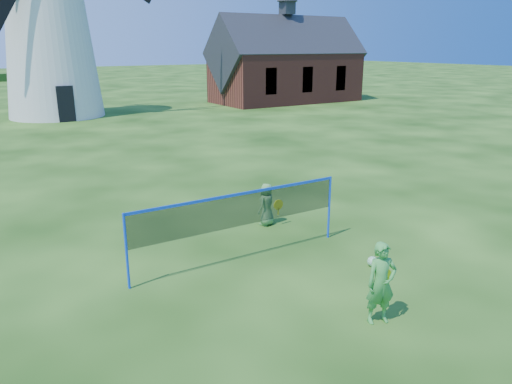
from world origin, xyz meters
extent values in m
plane|color=black|center=(0.00, 0.00, 0.00)|extent=(220.00, 220.00, 0.00)
cube|color=black|center=(0.95, 23.80, 1.10)|extent=(1.00, 0.12, 2.20)
cube|color=black|center=(0.95, 24.41, 5.00)|extent=(0.70, 0.12, 0.90)
cube|color=maroon|center=(19.18, 26.16, 1.97)|extent=(11.85, 5.92, 3.95)
cube|color=#2D3035|center=(19.18, 26.16, 3.95)|extent=(12.44, 6.03, 6.03)
cube|color=#2D3035|center=(19.18, 26.16, 7.46)|extent=(0.99, 0.99, 0.99)
cube|color=black|center=(15.72, 23.25, 1.97)|extent=(0.99, 0.10, 1.97)
cube|color=black|center=(19.18, 23.25, 1.97)|extent=(0.99, 0.10, 1.97)
cube|color=black|center=(22.63, 23.25, 1.97)|extent=(0.99, 0.10, 1.97)
cylinder|color=blue|center=(-2.71, 0.50, 0.78)|extent=(0.05, 0.05, 1.55)
cylinder|color=blue|center=(2.29, 0.50, 0.78)|extent=(0.05, 0.05, 1.55)
cube|color=black|center=(-0.21, 0.50, 1.15)|extent=(5.00, 0.01, 0.70)
cube|color=blue|center=(-0.21, 0.50, 1.52)|extent=(5.00, 0.02, 0.06)
imported|color=green|center=(0.54, -2.92, 0.72)|extent=(0.61, 0.49, 1.44)
cylinder|color=#EDEA0C|center=(0.82, -2.74, 0.70)|extent=(0.28, 0.02, 0.28)
cube|color=#EDEA0C|center=(0.82, -2.74, 0.53)|extent=(0.03, 0.02, 0.20)
imported|color=#569447|center=(1.50, 2.06, 0.56)|extent=(0.64, 0.54, 1.12)
cylinder|color=#EDEA0C|center=(1.72, 1.84, 0.57)|extent=(0.28, 0.02, 0.28)
cube|color=#EDEA0C|center=(1.72, 1.84, 0.40)|extent=(0.03, 0.02, 0.20)
sphere|color=green|center=(2.03, -1.28, 0.11)|extent=(0.22, 0.22, 0.22)
camera|label=1|loc=(-5.14, -8.07, 4.53)|focal=34.24mm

